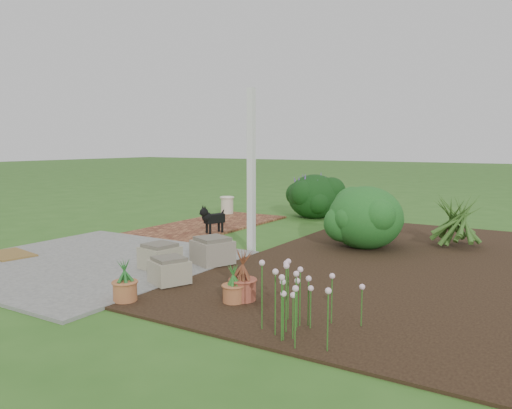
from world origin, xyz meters
The scene contains 19 objects.
ground centered at (0.00, 0.00, 0.00)m, with size 80.00×80.00×0.00m, color #31611E.
concrete_patio centered at (-1.25, -1.75, 0.02)m, with size 3.50×3.50×0.04m, color #61615E.
brick_path centered at (-1.70, 1.75, 0.02)m, with size 1.60×3.50×0.04m, color brown.
garden_bed centered at (2.50, 0.50, 0.01)m, with size 4.00×7.00×0.03m, color black.
veranda_post centered at (0.30, 0.10, 1.25)m, with size 0.10×0.10×2.50m, color white.
stone_trough_near centered at (0.48, -2.00, 0.17)m, with size 0.39×0.39×0.26m, color gray.
stone_trough_mid centered at (0.34, -0.96, 0.20)m, with size 0.47×0.47×0.31m, color gray.
stone_trough_far centered at (-0.09, -1.54, 0.18)m, with size 0.43×0.43×0.28m, color gray.
coir_doormat centered at (-2.51, -2.13, 0.05)m, with size 0.79×0.51×0.02m, color brown.
black_dog centered at (-1.05, 0.90, 0.32)m, with size 0.29×0.53×0.48m.
cream_ceramic_urn centered at (-2.29, 3.16, 0.23)m, with size 0.29×0.29×0.39m, color beige.
evergreen_shrub centered at (1.73, 1.22, 0.53)m, with size 1.18×1.18×1.00m, color #0A3812.
agapanthus_clump_back centered at (2.95, 2.04, 0.53)m, with size 1.11×1.11×1.00m, color #113A0F, non-canonical shape.
agapanthus_clump_front centered at (1.54, 2.01, 0.39)m, with size 0.81×0.81×0.72m, color #13430D, non-canonical shape.
pink_flower_patch centered at (2.49, -2.48, 0.33)m, with size 0.94×0.94×0.60m, color #113D0F, non-canonical shape.
terracotta_pot_bronze centered at (1.56, -2.07, 0.14)m, with size 0.28×0.28×0.23m, color #9A4834.
terracotta_pot_small_left centered at (1.51, -2.18, 0.12)m, with size 0.22×0.22×0.18m, color #AC643A.
terracotta_pot_small_right centered at (0.52, -2.74, 0.13)m, with size 0.25×0.25×0.21m, color #A96339.
purple_flowering_bush centered at (-0.40, 3.89, 0.51)m, with size 1.19×1.19×1.01m, color black.
Camera 1 is at (4.35, -6.34, 1.67)m, focal length 35.00 mm.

